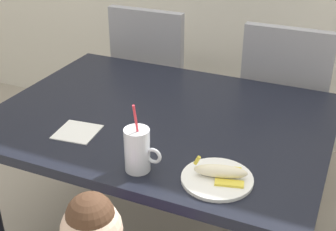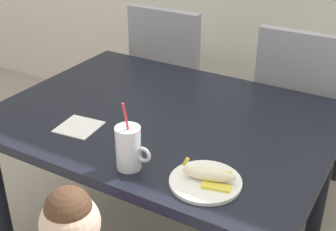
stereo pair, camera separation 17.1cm
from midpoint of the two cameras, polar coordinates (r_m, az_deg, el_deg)
dining_table at (r=1.89m, az=-3.48°, el=-2.39°), size 1.34×1.00×0.71m
dining_chair_left at (r=2.64m, az=-3.39°, el=4.82°), size 0.44×0.44×0.96m
dining_chair_right at (r=2.40m, az=12.48°, el=1.74°), size 0.44×0.44×0.96m
milk_cup at (r=1.48m, az=-7.13°, el=-4.67°), size 0.13×0.08×0.25m
snack_plate at (r=1.45m, az=2.80°, el=-8.03°), size 0.23×0.23×0.01m
peeled_banana at (r=1.44m, az=3.30°, el=-7.15°), size 0.18×0.12×0.07m
paper_napkin at (r=1.77m, az=-14.02°, el=-2.08°), size 0.16×0.16×0.00m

